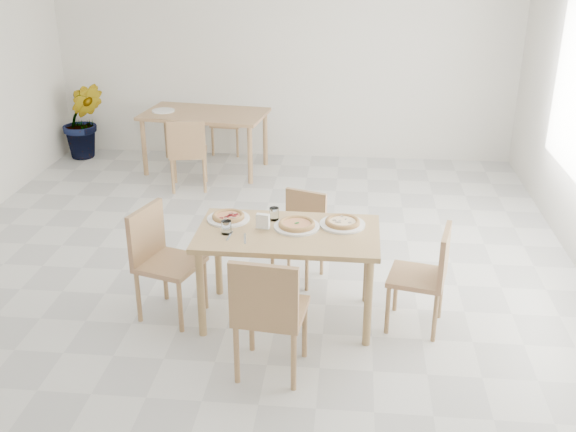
# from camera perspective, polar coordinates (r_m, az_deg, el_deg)

# --- Properties ---
(main_table) EXTENTS (1.38, 0.79, 0.75)m
(main_table) POSITION_cam_1_polar(r_m,az_deg,el_deg) (5.12, 0.00, -2.25)
(main_table) COLOR tan
(main_table) RESTS_ON ground
(chair_south) EXTENTS (0.50, 0.50, 0.92)m
(chair_south) POSITION_cam_1_polar(r_m,az_deg,el_deg) (4.50, -1.69, -7.88)
(chair_south) COLOR #A87554
(chair_south) RESTS_ON ground
(chair_north) EXTENTS (0.49, 0.49, 0.77)m
(chair_north) POSITION_cam_1_polar(r_m,az_deg,el_deg) (5.86, 1.12, -1.14)
(chair_north) COLOR #A87554
(chair_north) RESTS_ON ground
(chair_west) EXTENTS (0.55, 0.55, 0.89)m
(chair_west) POSITION_cam_1_polar(r_m,az_deg,el_deg) (5.34, -10.75, -3.22)
(chair_west) COLOR #A87554
(chair_west) RESTS_ON ground
(chair_east) EXTENTS (0.49, 0.49, 0.83)m
(chair_east) POSITION_cam_1_polar(r_m,az_deg,el_deg) (5.18, 11.76, -4.62)
(chair_east) COLOR #A87554
(chair_east) RESTS_ON ground
(plate_margherita) EXTENTS (0.35, 0.35, 0.02)m
(plate_margherita) POSITION_cam_1_polar(r_m,az_deg,el_deg) (5.14, 0.75, -0.91)
(plate_margherita) COLOR white
(plate_margherita) RESTS_ON main_table
(plate_mushroom) EXTENTS (0.35, 0.35, 0.02)m
(plate_mushroom) POSITION_cam_1_polar(r_m,az_deg,el_deg) (5.20, 4.63, -0.71)
(plate_mushroom) COLOR white
(plate_mushroom) RESTS_ON main_table
(plate_pepperoni) EXTENTS (0.33, 0.33, 0.02)m
(plate_pepperoni) POSITION_cam_1_polar(r_m,az_deg,el_deg) (5.30, -5.06, -0.23)
(plate_pepperoni) COLOR white
(plate_pepperoni) RESTS_ON main_table
(pizza_margherita) EXTENTS (0.36, 0.36, 0.03)m
(pizza_margherita) POSITION_cam_1_polar(r_m,az_deg,el_deg) (5.13, 0.75, -0.68)
(pizza_margherita) COLOR tan
(pizza_margherita) RESTS_ON plate_margherita
(pizza_mushroom) EXTENTS (0.32, 0.32, 0.03)m
(pizza_mushroom) POSITION_cam_1_polar(r_m,az_deg,el_deg) (5.19, 4.64, -0.48)
(pizza_mushroom) COLOR tan
(pizza_mushroom) RESTS_ON plate_mushroom
(pizza_pepperoni) EXTENTS (0.27, 0.27, 0.03)m
(pizza_pepperoni) POSITION_cam_1_polar(r_m,az_deg,el_deg) (5.29, -5.07, 0.00)
(pizza_pepperoni) COLOR tan
(pizza_pepperoni) RESTS_ON plate_pepperoni
(tumbler_a) EXTENTS (0.08, 0.08, 0.10)m
(tumbler_a) POSITION_cam_1_polar(r_m,az_deg,el_deg) (5.27, -1.18, 0.19)
(tumbler_a) COLOR white
(tumbler_a) RESTS_ON main_table
(tumbler_b) EXTENTS (0.08, 0.08, 0.10)m
(tumbler_b) POSITION_cam_1_polar(r_m,az_deg,el_deg) (5.05, -5.24, -0.96)
(tumbler_b) COLOR white
(tumbler_b) RESTS_ON main_table
(napkin_holder) EXTENTS (0.12, 0.07, 0.12)m
(napkin_holder) POSITION_cam_1_polar(r_m,az_deg,el_deg) (5.10, -2.14, -0.52)
(napkin_holder) COLOR silver
(napkin_holder) RESTS_ON main_table
(fork_a) EXTENTS (0.03, 0.17, 0.01)m
(fork_a) POSITION_cam_1_polar(r_m,az_deg,el_deg) (5.02, -4.96, -1.70)
(fork_a) COLOR silver
(fork_a) RESTS_ON main_table
(fork_b) EXTENTS (0.05, 0.18, 0.01)m
(fork_b) POSITION_cam_1_polar(r_m,az_deg,el_deg) (4.96, -3.66, -1.94)
(fork_b) COLOR silver
(fork_b) RESTS_ON main_table
(second_table) EXTENTS (1.60, 1.04, 0.75)m
(second_table) POSITION_cam_1_polar(r_m,az_deg,el_deg) (8.55, -7.06, 8.16)
(second_table) COLOR #A87554
(second_table) RESTS_ON ground
(chair_back_s) EXTENTS (0.50, 0.50, 0.86)m
(chair_back_s) POSITION_cam_1_polar(r_m,az_deg,el_deg) (7.91, -8.50, 5.59)
(chair_back_s) COLOR #A87554
(chair_back_s) RESTS_ON ground
(chair_back_n) EXTENTS (0.45, 0.45, 0.82)m
(chair_back_n) POSITION_cam_1_polar(r_m,az_deg,el_deg) (9.34, -4.97, 8.31)
(chair_back_n) COLOR #A87554
(chair_back_n) RESTS_ON ground
(plate_empty) EXTENTS (0.28, 0.28, 0.02)m
(plate_empty) POSITION_cam_1_polar(r_m,az_deg,el_deg) (8.65, -10.52, 8.76)
(plate_empty) COLOR white
(plate_empty) RESTS_ON second_table
(potted_plant) EXTENTS (0.67, 0.60, 1.01)m
(potted_plant) POSITION_cam_1_polar(r_m,az_deg,el_deg) (9.43, -16.93, 7.73)
(potted_plant) COLOR #23631D
(potted_plant) RESTS_ON ground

